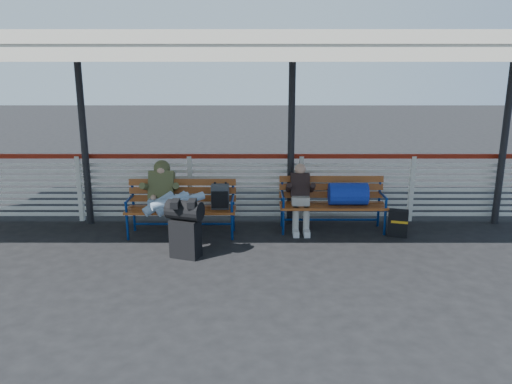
{
  "coord_description": "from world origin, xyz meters",
  "views": [
    {
      "loc": [
        1.2,
        -6.85,
        2.75
      ],
      "look_at": [
        1.19,
        1.0,
        0.77
      ],
      "focal_mm": 35.0,
      "sensor_mm": 36.0,
      "label": 1
    }
  ],
  "objects_px": {
    "companion_person": "(300,197)",
    "traveler_man": "(169,198)",
    "luggage_stack": "(185,227)",
    "bench_right": "(341,196)",
    "bench_left": "(191,201)",
    "suitcase_side": "(398,223)"
  },
  "relations": [
    {
      "from": "luggage_stack",
      "to": "bench_right",
      "type": "bearing_deg",
      "value": 46.48
    },
    {
      "from": "suitcase_side",
      "to": "companion_person",
      "type": "bearing_deg",
      "value": -175.0
    },
    {
      "from": "luggage_stack",
      "to": "companion_person",
      "type": "bearing_deg",
      "value": 54.69
    },
    {
      "from": "traveler_man",
      "to": "suitcase_side",
      "type": "xyz_separation_m",
      "value": [
        3.74,
        0.26,
        -0.5
      ]
    },
    {
      "from": "luggage_stack",
      "to": "bench_right",
      "type": "height_order",
      "value": "bench_right"
    },
    {
      "from": "companion_person",
      "to": "suitcase_side",
      "type": "bearing_deg",
      "value": -10.54
    },
    {
      "from": "companion_person",
      "to": "traveler_man",
      "type": "bearing_deg",
      "value": -165.34
    },
    {
      "from": "bench_left",
      "to": "traveler_man",
      "type": "relative_size",
      "value": 1.1
    },
    {
      "from": "companion_person",
      "to": "suitcase_side",
      "type": "relative_size",
      "value": 2.56
    },
    {
      "from": "bench_left",
      "to": "bench_right",
      "type": "relative_size",
      "value": 1.0
    },
    {
      "from": "bench_right",
      "to": "bench_left",
      "type": "bearing_deg",
      "value": -175.34
    },
    {
      "from": "luggage_stack",
      "to": "traveler_man",
      "type": "bearing_deg",
      "value": 136.61
    },
    {
      "from": "luggage_stack",
      "to": "companion_person",
      "type": "height_order",
      "value": "companion_person"
    },
    {
      "from": "companion_person",
      "to": "luggage_stack",
      "type": "bearing_deg",
      "value": -145.22
    },
    {
      "from": "companion_person",
      "to": "suitcase_side",
      "type": "distance_m",
      "value": 1.67
    },
    {
      "from": "bench_left",
      "to": "companion_person",
      "type": "relative_size",
      "value": 1.57
    },
    {
      "from": "bench_left",
      "to": "traveler_man",
      "type": "xyz_separation_m",
      "value": [
        -0.3,
        -0.35,
        0.14
      ]
    },
    {
      "from": "luggage_stack",
      "to": "traveler_man",
      "type": "distance_m",
      "value": 0.81
    },
    {
      "from": "bench_right",
      "to": "companion_person",
      "type": "distance_m",
      "value": 0.69
    },
    {
      "from": "luggage_stack",
      "to": "traveler_man",
      "type": "relative_size",
      "value": 0.53
    },
    {
      "from": "bench_left",
      "to": "companion_person",
      "type": "height_order",
      "value": "companion_person"
    },
    {
      "from": "luggage_stack",
      "to": "bench_left",
      "type": "xyz_separation_m",
      "value": [
        -0.05,
        1.04,
        0.11
      ]
    }
  ]
}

